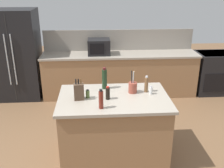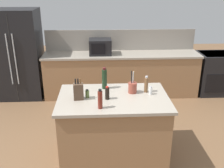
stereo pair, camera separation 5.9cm
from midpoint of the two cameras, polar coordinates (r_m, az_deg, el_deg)
name	(u,v)px [view 1 (the left image)]	position (r m, az deg, el deg)	size (l,w,h in m)	color
ground_plane	(114,154)	(4.03, -0.09, -15.07)	(14.00, 14.00, 0.00)	brown
back_counter_run	(120,74)	(5.78, 1.44, 2.11)	(3.35, 0.66, 0.94)	#936B47
wall_backsplash	(119,40)	(5.89, 1.22, 9.56)	(3.31, 0.03, 0.46)	gray
kitchen_island	(114,127)	(3.77, -0.09, -9.32)	(1.50, 0.98, 0.94)	#936B47
refrigerator	(16,55)	(5.91, -20.48, 5.92)	(0.97, 0.75, 1.88)	black
range_oven	(212,72)	(6.32, 20.75, 2.36)	(0.76, 0.65, 0.92)	black
microwave	(99,47)	(5.58, -3.19, 8.09)	(0.46, 0.39, 0.32)	black
knife_block	(79,91)	(3.47, -7.71, -1.63)	(0.14, 0.11, 0.29)	#4C3828
utensil_crock	(133,87)	(3.67, 4.08, -0.67)	(0.12, 0.12, 0.32)	brown
wine_bottle	(104,79)	(3.77, -2.09, 1.15)	(0.07, 0.07, 0.32)	black
salt_shaker	(151,90)	(3.65, 7.99, -1.37)	(0.04, 0.04, 0.12)	silver
pepper_grinder	(146,84)	(3.70, 7.03, -0.09)	(0.05, 0.05, 0.24)	brown
vinegar_bottle	(101,99)	(3.20, -2.93, -3.39)	(0.06, 0.06, 0.25)	maroon
soy_sauce_bottle	(108,93)	(3.46, -1.43, -2.01)	(0.06, 0.06, 0.18)	black
spice_jar_oregano	(88,94)	(3.53, -5.80, -2.16)	(0.05, 0.05, 0.12)	#567038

